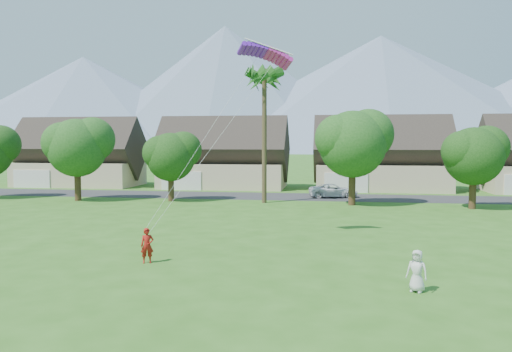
% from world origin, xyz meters
% --- Properties ---
extents(ground, '(500.00, 500.00, 0.00)m').
position_xyz_m(ground, '(0.00, 0.00, 0.00)').
color(ground, '#2D6019').
rests_on(ground, ground).
extents(street, '(90.00, 7.00, 0.01)m').
position_xyz_m(street, '(0.00, 34.00, 0.01)').
color(street, '#2D2D30').
rests_on(street, ground).
extents(kite_flyer, '(0.71, 0.59, 1.66)m').
position_xyz_m(kite_flyer, '(-4.41, 4.87, 0.83)').
color(kite_flyer, '#9D1911').
rests_on(kite_flyer, ground).
extents(watcher, '(0.93, 0.80, 1.62)m').
position_xyz_m(watcher, '(7.37, 2.08, 0.81)').
color(watcher, silver).
rests_on(watcher, ground).
extents(parked_car, '(5.31, 3.24, 1.38)m').
position_xyz_m(parked_car, '(4.39, 34.00, 0.69)').
color(parked_car, white).
rests_on(parked_car, ground).
extents(mountain_ridge, '(540.00, 240.00, 70.00)m').
position_xyz_m(mountain_ridge, '(10.40, 260.00, 29.07)').
color(mountain_ridge, slate).
rests_on(mountain_ridge, ground).
extents(houses_row, '(72.75, 8.19, 8.86)m').
position_xyz_m(houses_row, '(0.49, 42.99, 3.44)').
color(houses_row, beige).
rests_on(houses_row, ground).
extents(tree_row, '(62.27, 6.67, 8.45)m').
position_xyz_m(tree_row, '(-1.14, 27.92, 4.89)').
color(tree_row, '#47301C').
rests_on(tree_row, ground).
extents(fan_palm, '(3.00, 3.00, 13.80)m').
position_xyz_m(fan_palm, '(-2.00, 28.50, 11.80)').
color(fan_palm, '#4C3D26').
rests_on(fan_palm, ground).
extents(parafoil_kite, '(3.28, 1.49, 0.50)m').
position_xyz_m(parafoil_kite, '(0.37, 11.27, 10.76)').
color(parafoil_kite, '#6D1AC9').
rests_on(parafoil_kite, ground).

